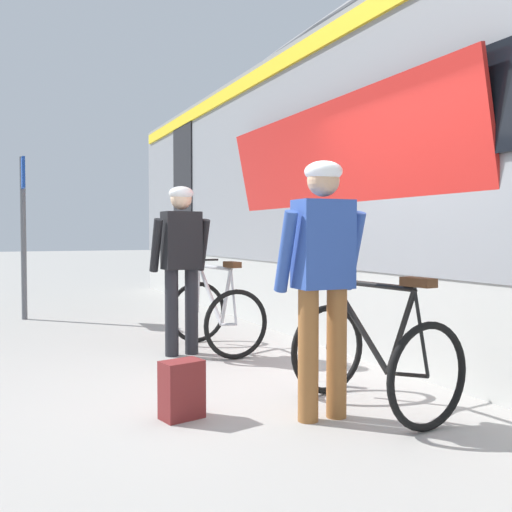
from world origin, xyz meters
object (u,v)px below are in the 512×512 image
at_px(cyclist_near_in_blue, 323,266).
at_px(backpack_on_platform, 182,390).
at_px(train_car, 493,168).
at_px(bicycle_near_black, 373,355).
at_px(water_bottle_near_the_bikes, 339,375).
at_px(platform_sign_post, 23,210).
at_px(cyclist_far_in_dark, 181,254).
at_px(bicycle_far_silver, 216,314).

height_order(cyclist_near_in_blue, backpack_on_platform, cyclist_near_in_blue).
distance_m(train_car, bicycle_near_black, 3.08).
relative_size(backpack_on_platform, water_bottle_near_the_bikes, 2.12).
bearing_deg(water_bottle_near_the_bikes, platform_sign_post, 112.99).
bearing_deg(cyclist_far_in_dark, platform_sign_post, 111.85).
height_order(train_car, bicycle_far_silver, train_car).
height_order(cyclist_near_in_blue, platform_sign_post, platform_sign_post).
height_order(bicycle_far_silver, water_bottle_near_the_bikes, bicycle_far_silver).
xyz_separation_m(train_car, bicycle_near_black, (-2.39, -1.15, -1.56)).
distance_m(train_car, bicycle_far_silver, 3.35).
relative_size(cyclist_near_in_blue, water_bottle_near_the_bikes, 9.32).
xyz_separation_m(cyclist_far_in_dark, bicycle_near_black, (0.67, -2.40, -0.65)).
bearing_deg(train_car, bicycle_near_black, -154.29).
bearing_deg(train_car, cyclist_near_in_blue, -157.72).
xyz_separation_m(train_car, cyclist_near_in_blue, (-2.82, -1.15, -0.91)).
distance_m(bicycle_far_silver, platform_sign_post, 3.95).
distance_m(cyclist_near_in_blue, backpack_on_platform, 1.29).
height_order(cyclist_near_in_blue, cyclist_far_in_dark, same).
bearing_deg(bicycle_near_black, cyclist_near_in_blue, -179.34).
bearing_deg(train_car, platform_sign_post, 133.60).
relative_size(bicycle_far_silver, platform_sign_post, 0.46).
bearing_deg(platform_sign_post, bicycle_far_silver, -61.95).
distance_m(train_car, cyclist_far_in_dark, 3.43).
relative_size(cyclist_near_in_blue, bicycle_far_silver, 1.59).
distance_m(cyclist_near_in_blue, bicycle_near_black, 0.78).
bearing_deg(cyclist_far_in_dark, train_car, -22.24).
height_order(bicycle_far_silver, backpack_on_platform, bicycle_far_silver).
bearing_deg(platform_sign_post, train_car, -46.40).
height_order(cyclist_far_in_dark, backpack_on_platform, cyclist_far_in_dark).
bearing_deg(train_car, bicycle_far_silver, 153.48).
bearing_deg(cyclist_far_in_dark, bicycle_near_black, -74.37).
bearing_deg(cyclist_far_in_dark, bicycle_far_silver, 9.93).
bearing_deg(water_bottle_near_the_bikes, bicycle_near_black, -102.40).
bearing_deg(platform_sign_post, cyclist_near_in_blue, -74.56).
bearing_deg(bicycle_far_silver, backpack_on_platform, -116.69).
bearing_deg(water_bottle_near_the_bikes, backpack_on_platform, -170.19).
relative_size(cyclist_far_in_dark, water_bottle_near_the_bikes, 9.32).
xyz_separation_m(cyclist_far_in_dark, water_bottle_near_the_bikes, (0.82, -1.74, -0.96)).
distance_m(cyclist_near_in_blue, cyclist_far_in_dark, 2.42).
height_order(bicycle_near_black, platform_sign_post, platform_sign_post).
bearing_deg(platform_sign_post, bicycle_near_black, -70.67).
height_order(cyclist_far_in_dark, platform_sign_post, platform_sign_post).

